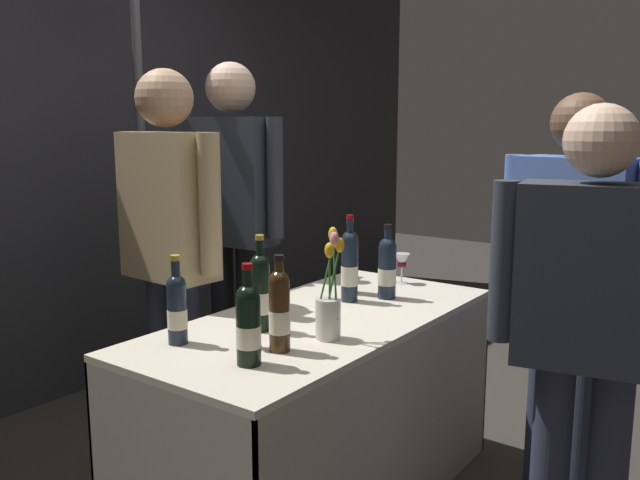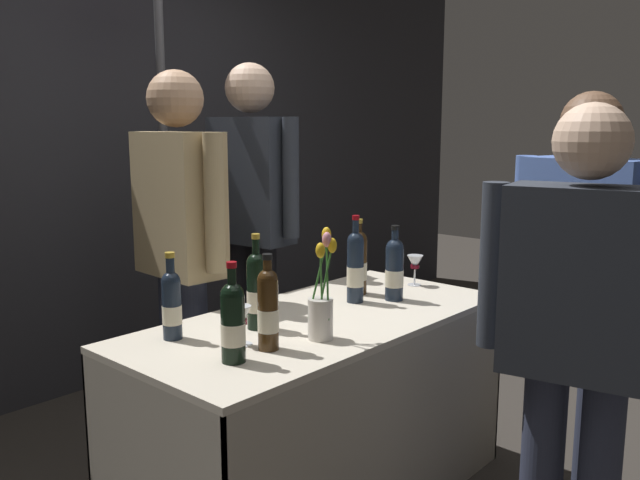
% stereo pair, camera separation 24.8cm
% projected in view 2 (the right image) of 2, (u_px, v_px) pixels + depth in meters
% --- Properties ---
extents(back_partition, '(7.34, 0.12, 2.78)m').
position_uv_depth(back_partition, '(73.00, 143.00, 3.63)').
color(back_partition, '#2D2D33').
rests_on(back_partition, ground_plane).
extents(tasting_table, '(1.57, 0.73, 0.76)m').
position_uv_depth(tasting_table, '(320.00, 376.00, 2.58)').
color(tasting_table, beige).
rests_on(tasting_table, ground_plane).
extents(featured_wine_bottle, '(0.07, 0.07, 0.36)m').
position_uv_depth(featured_wine_bottle, '(355.00, 266.00, 2.73)').
color(featured_wine_bottle, '#192333').
rests_on(featured_wine_bottle, tasting_table).
extents(display_bottle_0, '(0.07, 0.07, 0.35)m').
position_uv_depth(display_bottle_0, '(257.00, 290.00, 2.38)').
color(display_bottle_0, black).
rests_on(display_bottle_0, tasting_table).
extents(display_bottle_1, '(0.08, 0.08, 0.32)m').
position_uv_depth(display_bottle_1, '(233.00, 321.00, 2.04)').
color(display_bottle_1, black).
rests_on(display_bottle_1, tasting_table).
extents(display_bottle_2, '(0.08, 0.08, 0.32)m').
position_uv_depth(display_bottle_2, '(394.00, 268.00, 2.77)').
color(display_bottle_2, '#192333').
rests_on(display_bottle_2, tasting_table).
extents(display_bottle_3, '(0.07, 0.07, 0.30)m').
position_uv_depth(display_bottle_3, '(172.00, 303.00, 2.26)').
color(display_bottle_3, '#192333').
rests_on(display_bottle_3, tasting_table).
extents(display_bottle_4, '(0.07, 0.07, 0.32)m').
position_uv_depth(display_bottle_4, '(268.00, 308.00, 2.15)').
color(display_bottle_4, '#38230F').
rests_on(display_bottle_4, tasting_table).
extents(display_bottle_5, '(0.07, 0.07, 0.33)m').
position_uv_depth(display_bottle_5, '(359.00, 262.00, 2.87)').
color(display_bottle_5, '#38230F').
rests_on(display_bottle_5, tasting_table).
extents(wine_glass_near_vendor, '(0.07, 0.07, 0.13)m').
position_uv_depth(wine_glass_near_vendor, '(242.00, 318.00, 2.21)').
color(wine_glass_near_vendor, silver).
rests_on(wine_glass_near_vendor, tasting_table).
extents(wine_glass_mid, '(0.07, 0.07, 0.14)m').
position_uv_depth(wine_glass_mid, '(415.00, 263.00, 3.03)').
color(wine_glass_mid, silver).
rests_on(wine_glass_mid, tasting_table).
extents(flower_vase, '(0.10, 0.09, 0.38)m').
position_uv_depth(flower_vase, '(321.00, 305.00, 2.26)').
color(flower_vase, silver).
rests_on(flower_vase, tasting_table).
extents(vendor_presenter, '(0.23, 0.58, 1.71)m').
position_uv_depth(vendor_presenter, '(180.00, 233.00, 2.82)').
color(vendor_presenter, '#2D3347').
rests_on(vendor_presenter, ground_plane).
extents(vendor_assistant, '(0.25, 0.59, 1.79)m').
position_uv_depth(vendor_assistant, '(252.00, 204.00, 3.37)').
color(vendor_assistant, black).
rests_on(vendor_assistant, ground_plane).
extents(taster_foreground_right, '(0.29, 0.58, 1.55)m').
position_uv_depth(taster_foreground_right, '(579.00, 324.00, 1.90)').
color(taster_foreground_right, '#2D3347').
rests_on(taster_foreground_right, ground_plane).
extents(taster_foreground_centre, '(0.29, 0.60, 1.61)m').
position_uv_depth(taster_foreground_centre, '(582.00, 268.00, 2.45)').
color(taster_foreground_centre, '#2D3347').
rests_on(taster_foreground_centre, ground_plane).
extents(booth_signpost, '(0.44, 0.04, 2.30)m').
position_uv_depth(booth_signpost, '(164.00, 154.00, 3.35)').
color(booth_signpost, '#47474C').
rests_on(booth_signpost, ground_plane).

